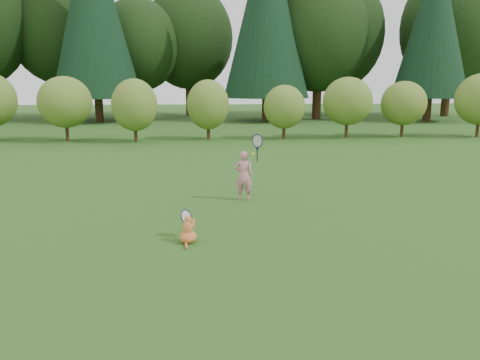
{
  "coord_description": "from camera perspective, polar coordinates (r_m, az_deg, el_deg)",
  "views": [
    {
      "loc": [
        -0.55,
        -7.16,
        2.34
      ],
      "look_at": [
        0.2,
        0.8,
        0.7
      ],
      "focal_mm": 35.0,
      "sensor_mm": 36.0,
      "label": 1
    }
  ],
  "objects": [
    {
      "name": "ground",
      "position": [
        7.55,
        -0.94,
        -6.46
      ],
      "size": [
        100.0,
        100.0,
        0.0
      ],
      "primitive_type": "plane",
      "color": "#2A5417",
      "rests_on": "ground"
    },
    {
      "name": "shrub_row",
      "position": [
        20.19,
        -3.88,
        8.88
      ],
      "size": [
        28.0,
        3.0,
        2.8
      ],
      "primitive_type": null,
      "color": "#507424",
      "rests_on": "ground"
    },
    {
      "name": "child",
      "position": [
        9.55,
        0.53,
        0.7
      ],
      "size": [
        0.57,
        0.37,
        1.53
      ],
      "rotation": [
        0.0,
        0.0,
        2.95
      ],
      "color": "pink",
      "rests_on": "ground"
    },
    {
      "name": "cat",
      "position": [
        7.1,
        -6.37,
        -5.86
      ],
      "size": [
        0.41,
        0.67,
        0.57
      ],
      "rotation": [
        0.0,
        0.0,
        -0.36
      ],
      "color": "orange",
      "rests_on": "ground"
    },
    {
      "name": "tennis_ball",
      "position": [
        9.15,
        1.59,
        3.16
      ],
      "size": [
        0.06,
        0.06,
        0.06
      ],
      "color": "gold",
      "rests_on": "ground"
    }
  ]
}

